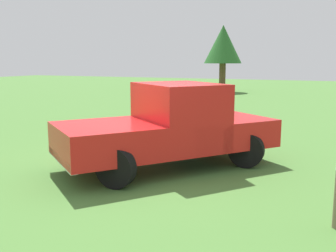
{
  "coord_description": "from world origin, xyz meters",
  "views": [
    {
      "loc": [
        3.65,
        -6.89,
        2.27
      ],
      "look_at": [
        0.33,
        0.49,
        0.9
      ],
      "focal_mm": 41.45,
      "sensor_mm": 36.0,
      "label": 1
    }
  ],
  "objects": [
    {
      "name": "ground_plane",
      "position": [
        0.0,
        0.0,
        0.0
      ],
      "size": [
        80.0,
        80.0,
        0.0
      ],
      "primitive_type": "plane",
      "color": "#477533"
    },
    {
      "name": "tree_back_right",
      "position": [
        -4.36,
        20.46,
        3.36
      ],
      "size": [
        2.69,
        2.69,
        4.75
      ],
      "color": "brown",
      "rests_on": "ground_plane"
    },
    {
      "name": "pickup_truck",
      "position": [
        0.4,
        0.58,
        0.92
      ],
      "size": [
        4.32,
        4.8,
        1.8
      ],
      "rotation": [
        0.0,
        0.0,
        4.05
      ],
      "color": "black",
      "rests_on": "ground_plane"
    }
  ]
}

